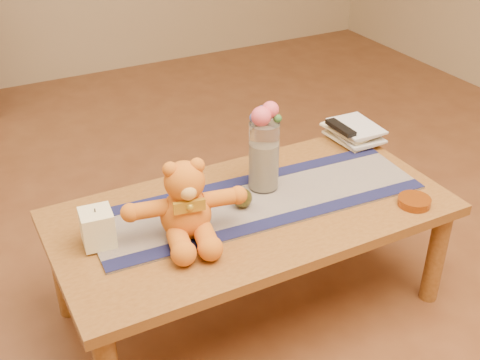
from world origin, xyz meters
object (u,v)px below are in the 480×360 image
teddy_bear (185,200)px  bronze_ball (242,198)px  book_bottom (338,143)px  tv_remote (341,128)px  amber_dish (414,202)px  glass_vase (264,156)px  pillar_candle (97,228)px

teddy_bear → bronze_ball: (0.24, 0.05, -0.09)m
book_bottom → bronze_ball: bearing=-161.0°
teddy_bear → bronze_ball: bearing=23.8°
teddy_bear → tv_remote: bearing=29.9°
teddy_bear → amber_dish: teddy_bear is taller
glass_vase → tv_remote: bearing=18.2°
glass_vase → tv_remote: glass_vase is taller
glass_vase → bronze_ball: glass_vase is taller
glass_vase → tv_remote: 0.48m
teddy_bear → book_bottom: teddy_bear is taller
bronze_ball → pillar_candle: bearing=177.2°
book_bottom → amber_dish: bearing=-96.8°
book_bottom → amber_dish: (-0.03, -0.51, 0.00)m
bronze_ball → book_bottom: size_ratio=0.31×
pillar_candle → glass_vase: (0.64, 0.06, 0.07)m
teddy_bear → bronze_ball: size_ratio=5.48×
bronze_ball → book_bottom: bronze_ball is taller
bronze_ball → book_bottom: (0.58, 0.24, -0.03)m
pillar_candle → bronze_ball: 0.51m
bronze_ball → book_bottom: 0.63m
bronze_ball → tv_remote: tv_remote is taller
book_bottom → amber_dish: 0.51m
glass_vase → bronze_ball: (-0.13, -0.08, -0.10)m
book_bottom → tv_remote: tv_remote is taller
teddy_bear → tv_remote: size_ratio=2.39×
teddy_bear → book_bottom: bearing=30.5°
tv_remote → bronze_ball: bearing=-158.8°
amber_dish → bronze_ball: bearing=154.2°
bronze_ball → glass_vase: bearing=31.6°
book_bottom → tv_remote: (0.00, -0.01, 0.07)m
tv_remote → amber_dish: size_ratio=1.38×
pillar_candle → amber_dish: bearing=-15.4°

